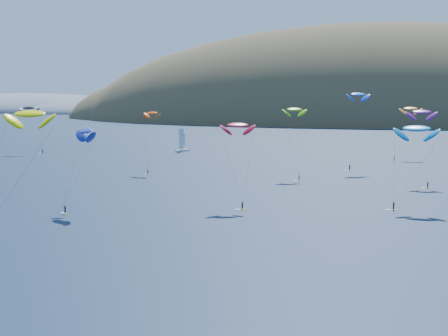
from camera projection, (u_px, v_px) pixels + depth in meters
ground at (73, 334)px, 68.78m from camera, size 2800.00×2800.00×0.00m
island at (391, 132)px, 600.99m from camera, size 730.00×300.00×210.00m
headland at (44, 114)px, 900.59m from camera, size 460.00×250.00×60.00m
sailboat at (182, 149)px, 283.19m from camera, size 9.85×8.91×11.75m
kitesurfer_1 at (152, 113)px, 208.13m from camera, size 7.27×10.62×21.62m
kitesurfer_2 at (30, 114)px, 99.96m from camera, size 11.71×10.70×25.32m
kitesurfer_3 at (294, 110)px, 195.29m from camera, size 8.27×12.14×23.42m
kitesurfer_4 at (358, 94)px, 212.88m from camera, size 9.24×7.99×28.36m
kitesurfer_5 at (417, 129)px, 142.96m from camera, size 10.41×8.29×21.04m
kitesurfer_6 at (421, 112)px, 180.89m from camera, size 8.47×11.97×23.29m
kitesurfer_9 at (238, 125)px, 145.72m from camera, size 8.55×9.05×21.12m
kitesurfer_10 at (86, 131)px, 140.45m from camera, size 8.90×11.55×20.26m
kitesurfer_11 at (411, 109)px, 251.55m from camera, size 10.84×13.63×22.59m
kitesurfer_12 at (29, 108)px, 273.29m from camera, size 12.36×6.49×22.32m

